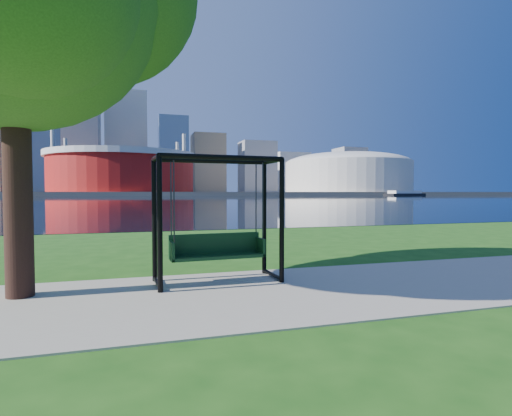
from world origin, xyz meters
name	(u,v)px	position (x,y,z in m)	size (l,w,h in m)	color
ground	(254,288)	(0.00, 0.00, 0.00)	(900.00, 900.00, 0.00)	#1E5114
path	(261,293)	(0.00, -0.50, 0.01)	(120.00, 4.00, 0.03)	#9E937F
river	(146,199)	(0.00, 102.00, 0.01)	(900.00, 180.00, 0.02)	black
far_bank	(140,193)	(0.00, 306.00, 1.00)	(900.00, 228.00, 2.00)	#937F60
stadium	(123,171)	(-10.00, 235.00, 14.23)	(83.00, 83.00, 32.00)	maroon
arena	(347,171)	(135.00, 235.00, 15.87)	(84.00, 84.00, 26.56)	beige
skyline	(134,148)	(-4.27, 319.39, 35.89)	(392.00, 66.00, 96.50)	gray
swing	(217,222)	(-0.60, 0.63, 1.27)	(2.62, 1.25, 2.62)	black
barge	(405,193)	(139.24, 179.61, 1.21)	(27.53, 13.53, 2.66)	black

